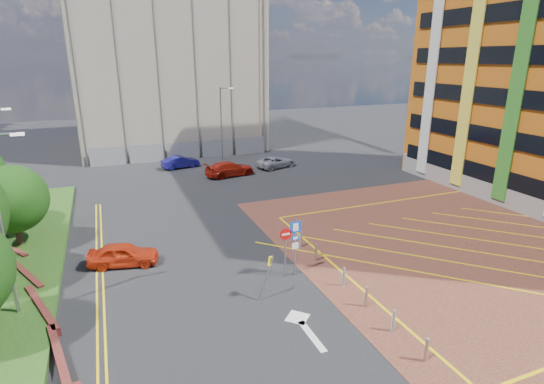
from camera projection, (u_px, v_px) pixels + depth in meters
ground at (294, 285)px, 21.53m from camera, size 140.00×140.00×0.00m
forecourt at (497, 243)px, 26.47m from camera, size 26.00×26.00×0.02m
retaining_wall at (37, 310)px, 19.07m from camera, size 6.06×20.33×0.40m
tree_c at (12, 199)px, 24.63m from camera, size 4.00×4.00×4.90m
lamp_left_near at (2, 220)px, 17.49m from camera, size 1.53×0.16×8.00m
lamp_back at (222, 121)px, 46.42m from camera, size 1.53×0.16×8.00m
sign_cluster at (292, 242)px, 21.91m from camera, size 1.17×0.12×3.20m
warning_sign at (267, 272)px, 19.91m from camera, size 0.85×0.44×2.24m
bollard_row at (351, 284)px, 20.72m from camera, size 0.14×11.14×0.90m
construction_building at (164, 58)px, 53.57m from camera, size 21.20×19.20×22.00m
construction_fence at (192, 150)px, 48.12m from camera, size 21.60×0.06×2.00m
car_red_left at (123, 254)px, 23.47m from camera, size 4.01×2.32×1.28m
car_blue_back at (180, 162)px, 44.14m from camera, size 4.02×2.04×1.26m
car_red_back at (230, 169)px, 41.18m from camera, size 5.14×2.80×1.41m
car_silver_back at (276, 162)px, 44.38m from camera, size 4.74×3.29×1.20m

